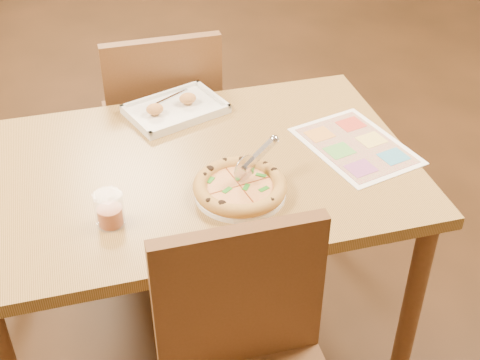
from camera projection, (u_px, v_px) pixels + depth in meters
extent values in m
plane|color=#311C0D|center=(202.00, 329.00, 2.41)|extent=(7.00, 7.00, 0.00)
cube|color=olive|center=(194.00, 172.00, 1.99)|extent=(1.30, 0.85, 0.04)
cylinder|color=brown|center=(14.00, 222.00, 2.36)|extent=(0.06, 0.06, 0.68)
cylinder|color=brown|center=(412.00, 304.00, 2.05)|extent=(0.06, 0.06, 0.68)
cylinder|color=brown|center=(326.00, 170.00, 2.61)|extent=(0.06, 0.06, 0.68)
cube|color=brown|center=(239.00, 300.00, 1.61)|extent=(0.42, 0.04, 0.45)
cube|color=brown|center=(160.00, 124.00, 2.68)|extent=(0.42, 0.42, 0.04)
cube|color=brown|center=(165.00, 97.00, 2.40)|extent=(0.42, 0.04, 0.45)
cylinder|color=white|center=(240.00, 192.00, 1.87)|extent=(0.30, 0.30, 0.01)
cylinder|color=gold|center=(240.00, 189.00, 1.86)|extent=(0.25, 0.25, 0.01)
cylinder|color=#D6C074|center=(240.00, 186.00, 1.85)|extent=(0.22, 0.22, 0.01)
torus|color=gold|center=(240.00, 186.00, 1.85)|extent=(0.26, 0.26, 0.04)
cylinder|color=silver|center=(245.00, 169.00, 1.85)|extent=(0.07, 0.04, 0.08)
cube|color=silver|center=(260.00, 154.00, 1.87)|extent=(0.12, 0.07, 0.06)
cube|color=white|center=(176.00, 110.00, 2.22)|extent=(0.36, 0.30, 0.02)
cube|color=silver|center=(176.00, 107.00, 2.22)|extent=(0.14, 0.09, 0.00)
ellipsoid|color=#C58646|center=(155.00, 109.00, 2.17)|extent=(0.06, 0.05, 0.04)
ellipsoid|color=#C58646|center=(188.00, 98.00, 2.23)|extent=(0.06, 0.05, 0.04)
cylinder|color=maroon|center=(110.00, 216.00, 1.75)|extent=(0.07, 0.07, 0.05)
cylinder|color=white|center=(109.00, 210.00, 1.74)|extent=(0.08, 0.08, 0.10)
cube|color=white|center=(356.00, 146.00, 2.06)|extent=(0.35, 0.42, 0.00)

